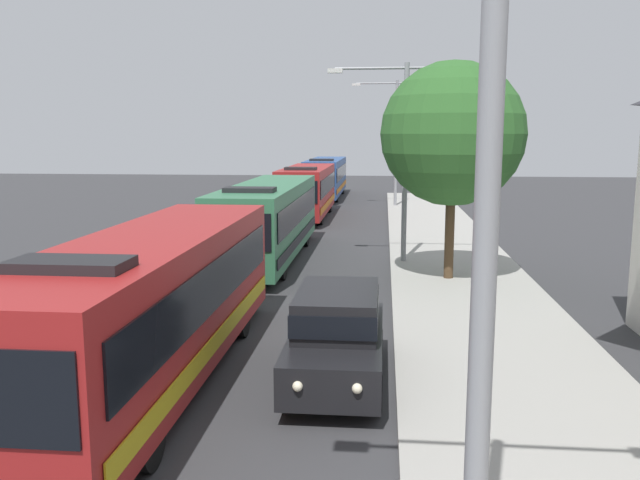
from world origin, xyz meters
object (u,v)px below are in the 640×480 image
Objects in this scene: bus_lead at (153,302)px; bus_middle at (307,190)px; bus_second_in_line at (268,218)px; roadside_tree at (453,134)px; white_suv at (337,333)px; bus_fourth_in_line at (326,176)px; streetlamp_near at (492,85)px; streetlamp_mid at (406,140)px; streetlamp_far at (396,130)px.

bus_lead is 1.09× the size of bus_middle.
roadside_tree is at bearing -26.84° from bus_second_in_line.
bus_second_in_line reaches higher than white_suv.
streetlamp_near is at bearing -83.48° from bus_fourth_in_line.
bus_fourth_in_line is 27.67m from streetlamp_mid.
bus_middle is at bearing 97.90° from white_suv.
white_suv is 0.62× the size of streetlamp_mid.
bus_second_in_line is 6.25m from streetlamp_mid.
bus_second_in_line and bus_fourth_in_line have the same top height.
streetlamp_mid is at bearing 67.29° from bus_lead.
bus_lead is 33.80m from streetlamp_far.
white_suv is at bearing -92.97° from streetlamp_far.
bus_fourth_in_line is (0.00, 12.85, 0.00)m from bus_middle.
white_suv is 33.11m from streetlamp_far.
streetlamp_mid reaches higher than roadside_tree.
bus_fourth_in_line is 30.89m from roadside_tree.
streetlamp_far is at bearing 90.00° from streetlamp_mid.
roadside_tree is at bearing 55.40° from bus_lead.
streetlamp_mid is (5.40, 12.90, 3.12)m from bus_lead.
bus_lead is 3.78m from white_suv.
bus_fourth_in_line is at bearing 90.00° from bus_middle.
bus_middle and bus_fourth_in_line have the same top height.
streetlamp_far is (5.40, 33.17, 3.63)m from bus_lead.
streetlamp_mid reaches higher than white_suv.
bus_second_in_line is 13.55m from white_suv.
bus_middle is 18.71m from roadside_tree.
bus_fourth_in_line is at bearing 90.00° from bus_lead.
white_suv is (3.70, 0.38, -0.66)m from bus_lead.
streetlamp_near reaches higher than roadside_tree.
bus_fourth_in_line is (0.00, 39.86, 0.00)m from bus_lead.
bus_second_in_line is 1.42× the size of streetlamp_far.
streetlamp_far is 1.16× the size of roadside_tree.
bus_second_in_line is 1.38× the size of streetlamp_near.
streetlamp_near is at bearing -53.77° from bus_lead.
bus_lead and bus_fourth_in_line have the same top height.
streetlamp_mid is 1.03× the size of roadside_tree.
streetlamp_mid is (5.40, -14.12, 3.12)m from bus_middle.
bus_lead is 14.33m from streetlamp_mid.
roadside_tree reaches higher than bus_second_in_line.
bus_fourth_in_line is 47.68m from streetlamp_near.
bus_lead reaches higher than white_suv.
bus_lead is 27.02m from bus_middle.
streetlamp_near reaches higher than streetlamp_mid.
bus_second_in_line is 1.00× the size of bus_fourth_in_line.
bus_middle is at bearing 111.85° from roadside_tree.
streetlamp_near is at bearing -90.00° from streetlamp_far.
streetlamp_mid reaches higher than bus_middle.
streetlamp_mid reaches higher than bus_lead.
bus_fourth_in_line is 1.65× the size of roadside_tree.
streetlamp_near is (1.70, -7.75, 4.36)m from white_suv.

